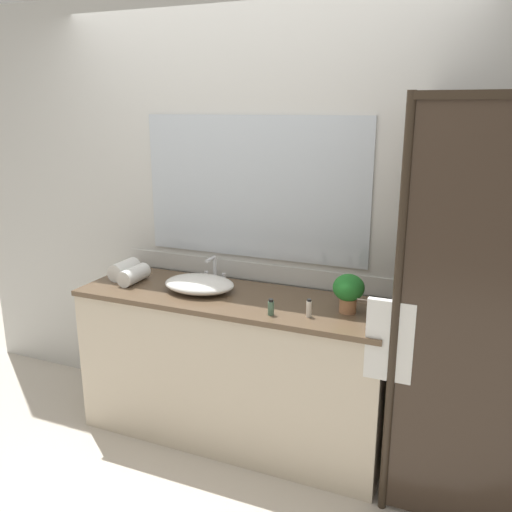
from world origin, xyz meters
The scene contains 11 objects.
ground_plane centered at (0.00, 0.00, 0.00)m, with size 8.00×8.00×0.00m, color beige.
wall_back_with_mirror centered at (0.00, 0.34, 1.30)m, with size 4.40×0.06×2.60m.
vanity_cabinet centered at (0.00, 0.01, 0.45)m, with size 1.80×0.58×0.90m.
shower_enclosure centered at (1.27, -0.19, 1.02)m, with size 1.20×0.59×2.00m.
sink_basin centered at (-0.21, 0.00, 0.94)m, with size 0.42×0.32×0.09m, color white.
faucet centered at (-0.21, 0.19, 0.95)m, with size 0.17×0.13×0.16m.
potted_plant centered at (0.67, 0.01, 1.02)m, with size 0.16×0.16×0.21m.
amenity_bottle_conditioner centered at (0.50, -0.13, 0.95)m, with size 0.03×0.03×0.09m.
amenity_bottle_body_wash centered at (0.31, -0.19, 0.94)m, with size 0.03×0.03×0.09m.
rolled_towel_near_edge centered at (-0.76, 0.04, 0.95)m, with size 0.11×0.11×0.21m, color white.
rolled_towel_middle centered at (-0.65, -0.02, 0.95)m, with size 0.10×0.10×0.22m, color white.
Camera 1 is at (1.26, -2.61, 1.93)m, focal length 37.89 mm.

